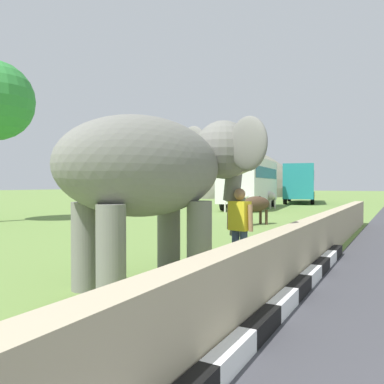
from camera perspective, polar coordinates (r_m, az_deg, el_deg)
The scene contains 9 objects.
barrier_parapet at distance 4.80m, azimuth 7.15°, elevation -13.76°, with size 28.00×0.36×1.00m, color tan.
elephant at distance 6.76m, azimuth -4.55°, elevation 3.22°, with size 4.05×3.14×3.00m.
person_handler at distance 7.75m, azimuth 7.04°, elevation -4.86°, with size 0.33×0.63×1.66m.
bus_white at distance 28.14m, azimuth 8.54°, elevation 1.81°, with size 8.99×3.64×3.50m.
bus_teal at distance 37.72m, azimuth 15.64°, elevation 1.60°, with size 9.37×4.20×3.50m.
cow_near at distance 16.73m, azimuth 9.30°, elevation -1.85°, with size 1.87×1.23×1.23m.
cow_mid at distance 28.74m, azimuth 11.38°, elevation -0.62°, with size 1.66×1.61×1.23m.
cow_far at distance 23.95m, azimuth 6.13°, elevation -0.95°, with size 0.90×1.93×1.23m.
hill_east at distance 64.69m, azimuth 1.18°, elevation -0.42°, with size 39.38×31.50×17.68m.
Camera 1 is at (-2.31, 2.16, 1.73)m, focal length 36.14 mm.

